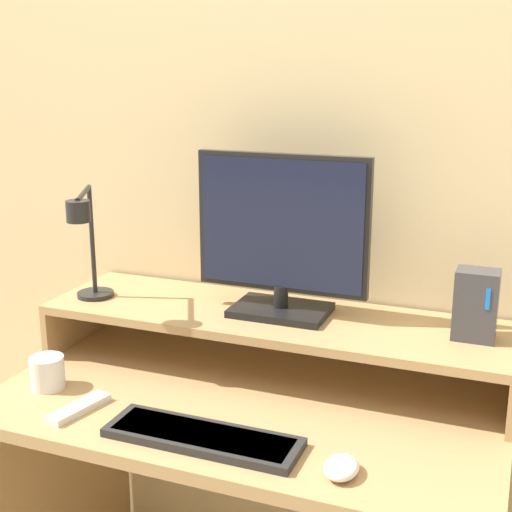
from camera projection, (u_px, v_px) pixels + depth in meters
name	position (u px, v px, depth m)	size (l,w,h in m)	color
wall_back	(301.00, 151.00, 1.85)	(6.00, 0.05, 2.50)	beige
desk	(249.00, 477.00, 1.71)	(1.17, 0.67, 0.72)	tan
monitor_shelf	(274.00, 322.00, 1.77)	(1.17, 0.33, 0.15)	tan
monitor	(282.00, 237.00, 1.72)	(0.43, 0.16, 0.40)	black
desk_lamp	(87.00, 243.00, 1.77)	(0.16, 0.25, 0.30)	black
router_dock	(476.00, 305.00, 1.59)	(0.09, 0.08, 0.16)	#3D3D42
keyboard	(203.00, 437.00, 1.46)	(0.41, 0.13, 0.02)	#282828
mouse	(341.00, 467.00, 1.34)	(0.07, 0.09, 0.03)	white
remote_control	(79.00, 408.00, 1.58)	(0.08, 0.16, 0.02)	white
mug	(47.00, 372.00, 1.69)	(0.08, 0.08, 0.08)	white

